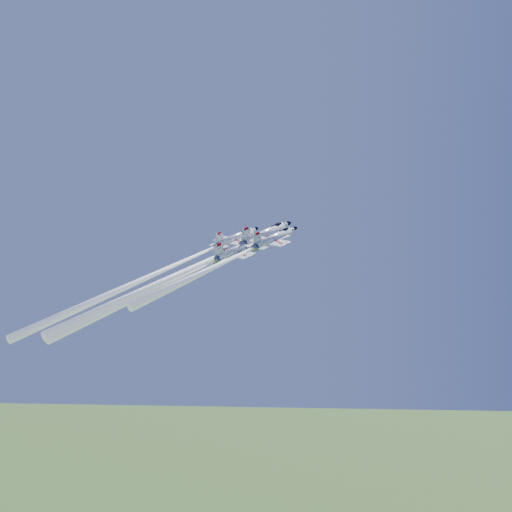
# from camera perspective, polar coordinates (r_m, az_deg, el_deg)

# --- Properties ---
(jet_lead) EXTENTS (28.03, 38.48, 42.60)m
(jet_lead) POSITION_cam_1_polar(r_m,az_deg,el_deg) (111.97, -5.90, -0.97)
(jet_lead) COLOR white
(jet_left) EXTENTS (25.88, 36.10, 42.44)m
(jet_left) POSITION_cam_1_polar(r_m,az_deg,el_deg) (111.66, -9.36, -1.46)
(jet_left) COLOR white
(jet_right) EXTENTS (20.24, 27.24, 27.76)m
(jet_right) POSITION_cam_1_polar(r_m,az_deg,el_deg) (105.97, -2.65, -0.36)
(jet_right) COLOR white
(jet_slot) EXTENTS (24.15, 32.80, 34.80)m
(jet_slot) POSITION_cam_1_polar(r_m,az_deg,el_deg) (109.15, -7.67, -2.11)
(jet_slot) COLOR white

